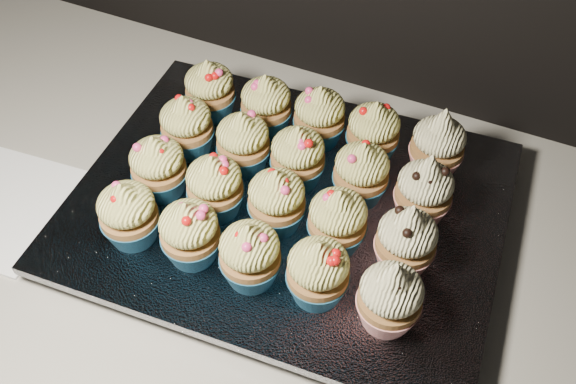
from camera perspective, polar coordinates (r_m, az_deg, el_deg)
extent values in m
cube|color=beige|center=(0.73, 10.40, -9.49)|extent=(2.44, 0.64, 0.04)
cube|color=black|center=(0.75, 0.00, -1.96)|extent=(0.46, 0.37, 0.02)
cube|color=silver|center=(0.73, 0.00, -1.12)|extent=(0.50, 0.41, 0.01)
cone|color=#1B5A81|center=(0.71, -13.66, -3.05)|extent=(0.06, 0.06, 0.03)
ellipsoid|color=#E5DE73|center=(0.68, -14.23, -1.08)|extent=(0.06, 0.06, 0.04)
cone|color=#E5DE73|center=(0.66, -14.60, 0.20)|extent=(0.03, 0.03, 0.02)
cone|color=#1B5A81|center=(0.68, -8.49, -4.76)|extent=(0.06, 0.06, 0.03)
ellipsoid|color=#E5DE73|center=(0.65, -8.87, -2.78)|extent=(0.06, 0.06, 0.04)
cone|color=#E5DE73|center=(0.63, -9.11, -1.49)|extent=(0.03, 0.03, 0.02)
cone|color=#1B5A81|center=(0.66, -3.31, -6.73)|extent=(0.06, 0.06, 0.03)
ellipsoid|color=#E5DE73|center=(0.63, -3.46, -4.78)|extent=(0.06, 0.06, 0.04)
cone|color=#E5DE73|center=(0.61, -3.56, -3.50)|extent=(0.03, 0.03, 0.02)
cone|color=#1B5A81|center=(0.65, 2.61, -8.23)|extent=(0.06, 0.06, 0.03)
ellipsoid|color=#E5DE73|center=(0.61, 2.74, -6.32)|extent=(0.06, 0.06, 0.04)
cone|color=#E5DE73|center=(0.60, 2.82, -5.06)|extent=(0.03, 0.03, 0.02)
cone|color=#B0181A|center=(0.64, 8.80, -10.36)|extent=(0.06, 0.06, 0.03)
ellipsoid|color=#F5EBAC|center=(0.60, 9.23, -8.52)|extent=(0.06, 0.06, 0.04)
cone|color=#F5EBAC|center=(0.58, 9.56, -7.04)|extent=(0.03, 0.03, 0.03)
cone|color=#1B5A81|center=(0.74, -11.18, 1.01)|extent=(0.06, 0.06, 0.03)
ellipsoid|color=#E5DE73|center=(0.72, -11.63, 3.04)|extent=(0.06, 0.06, 0.04)
cone|color=#E5DE73|center=(0.70, -11.92, 4.34)|extent=(0.03, 0.03, 0.02)
cone|color=#1B5A81|center=(0.72, -6.36, -0.70)|extent=(0.06, 0.06, 0.03)
ellipsoid|color=#E5DE73|center=(0.69, -6.63, 1.34)|extent=(0.06, 0.06, 0.04)
cone|color=#E5DE73|center=(0.67, -6.80, 2.67)|extent=(0.03, 0.03, 0.02)
cone|color=#1B5A81|center=(0.70, -0.99, -1.97)|extent=(0.06, 0.06, 0.03)
ellipsoid|color=#E5DE73|center=(0.67, -1.03, 0.08)|extent=(0.06, 0.06, 0.04)
cone|color=#E5DE73|center=(0.65, -1.06, 1.40)|extent=(0.03, 0.03, 0.02)
cone|color=#1B5A81|center=(0.68, 4.31, -3.73)|extent=(0.06, 0.06, 0.03)
ellipsoid|color=#E5DE73|center=(0.65, 4.50, -1.72)|extent=(0.06, 0.06, 0.04)
cone|color=#E5DE73|center=(0.64, 4.62, -0.41)|extent=(0.03, 0.03, 0.02)
cone|color=#B0181A|center=(0.68, 10.18, -5.49)|extent=(0.06, 0.06, 0.03)
ellipsoid|color=#F5EBAC|center=(0.65, 10.63, -3.53)|extent=(0.06, 0.06, 0.04)
cone|color=#F5EBAC|center=(0.62, 10.99, -1.97)|extent=(0.03, 0.03, 0.03)
cone|color=#1B5A81|center=(0.78, -8.79, 4.58)|extent=(0.06, 0.06, 0.03)
ellipsoid|color=#E5DE73|center=(0.76, -9.12, 6.63)|extent=(0.06, 0.06, 0.04)
cone|color=#E5DE73|center=(0.74, -9.34, 7.93)|extent=(0.03, 0.03, 0.02)
cone|color=#1B5A81|center=(0.76, -3.92, 3.17)|extent=(0.06, 0.06, 0.03)
ellipsoid|color=#E5DE73|center=(0.73, -4.07, 5.25)|extent=(0.06, 0.06, 0.04)
cone|color=#E5DE73|center=(0.71, -4.17, 6.58)|extent=(0.03, 0.03, 0.02)
cone|color=#1B5A81|center=(0.74, 0.85, 1.91)|extent=(0.06, 0.06, 0.03)
ellipsoid|color=#E5DE73|center=(0.71, 0.89, 3.99)|extent=(0.06, 0.06, 0.04)
cone|color=#E5DE73|center=(0.70, 0.91, 5.32)|extent=(0.03, 0.03, 0.02)
cone|color=#1B5A81|center=(0.73, 6.37, 0.46)|extent=(0.06, 0.06, 0.03)
ellipsoid|color=#E5DE73|center=(0.70, 6.63, 2.52)|extent=(0.06, 0.06, 0.04)
cone|color=#E5DE73|center=(0.68, 6.80, 3.84)|extent=(0.03, 0.03, 0.02)
cone|color=#B0181A|center=(0.72, 11.70, -1.17)|extent=(0.06, 0.06, 0.03)
ellipsoid|color=#F5EBAC|center=(0.69, 12.18, 0.84)|extent=(0.06, 0.06, 0.04)
cone|color=#F5EBAC|center=(0.67, 12.56, 2.42)|extent=(0.03, 0.03, 0.03)
cone|color=#1B5A81|center=(0.83, -6.80, 7.76)|extent=(0.06, 0.06, 0.03)
ellipsoid|color=#E5DE73|center=(0.80, -7.05, 9.79)|extent=(0.06, 0.06, 0.04)
cone|color=#E5DE73|center=(0.79, -7.21, 11.08)|extent=(0.03, 0.03, 0.02)
cone|color=#1B5A81|center=(0.80, -1.92, 6.51)|extent=(0.06, 0.06, 0.03)
ellipsoid|color=#E5DE73|center=(0.78, -1.99, 8.57)|extent=(0.06, 0.06, 0.04)
cone|color=#E5DE73|center=(0.76, -2.04, 9.89)|extent=(0.03, 0.03, 0.02)
cone|color=#1B5A81|center=(0.79, 2.75, 5.49)|extent=(0.06, 0.06, 0.03)
ellipsoid|color=#E5DE73|center=(0.76, 2.86, 7.56)|extent=(0.06, 0.06, 0.04)
cone|color=#E5DE73|center=(0.75, 2.93, 8.88)|extent=(0.03, 0.03, 0.02)
cone|color=#1B5A81|center=(0.77, 7.41, 4.07)|extent=(0.06, 0.06, 0.03)
ellipsoid|color=#E5DE73|center=(0.75, 7.69, 6.13)|extent=(0.06, 0.06, 0.04)
cone|color=#E5DE73|center=(0.73, 7.88, 7.44)|extent=(0.03, 0.03, 0.02)
cone|color=#B0181A|center=(0.77, 12.85, 2.81)|extent=(0.06, 0.06, 0.03)
ellipsoid|color=#F5EBAC|center=(0.74, 13.34, 4.83)|extent=(0.06, 0.06, 0.04)
cone|color=#F5EBAC|center=(0.73, 13.73, 6.40)|extent=(0.03, 0.03, 0.03)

